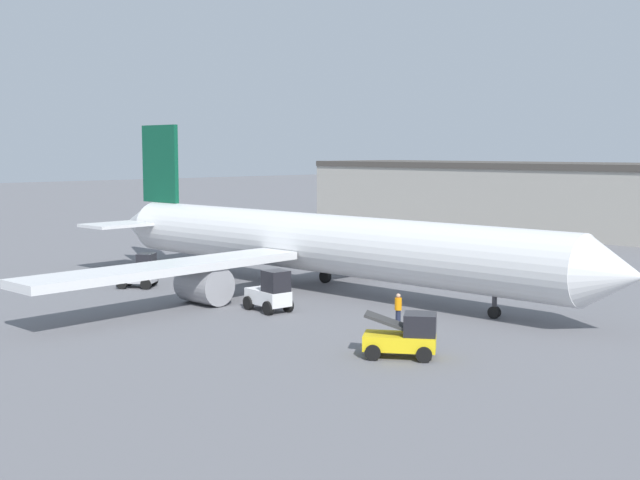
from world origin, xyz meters
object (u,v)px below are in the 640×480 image
object	(u,v)px
ground_crew_worker	(398,308)
baggage_tug	(270,293)
airplane	(309,243)
belt_loader_truck	(405,336)
pushback_tug	(140,272)

from	to	relation	value
ground_crew_worker	baggage_tug	world-z (taller)	baggage_tug
airplane	belt_loader_truck	world-z (taller)	airplane
belt_loader_truck	pushback_tug	xyz separation A→B (m)	(-25.28, 1.23, 0.07)
ground_crew_worker	pushback_tug	world-z (taller)	pushback_tug
ground_crew_worker	baggage_tug	xyz separation A→B (m)	(-7.72, -2.65, 0.20)
airplane	pushback_tug	bearing A→B (deg)	-139.29
baggage_tug	ground_crew_worker	bearing A→B (deg)	24.00
airplane	pushback_tug	size ratio (longest dim) A/B	15.06
belt_loader_truck	pushback_tug	world-z (taller)	pushback_tug
ground_crew_worker	pushback_tug	distance (m)	20.87
airplane	belt_loader_truck	xyz separation A→B (m)	(16.75, -9.49, -2.20)
airplane	pushback_tug	world-z (taller)	airplane
belt_loader_truck	pushback_tug	distance (m)	25.31
airplane	baggage_tug	world-z (taller)	airplane
ground_crew_worker	baggage_tug	distance (m)	8.16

